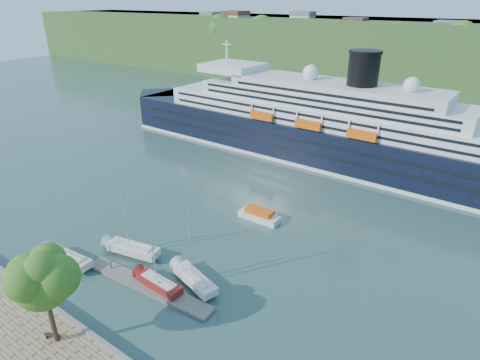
% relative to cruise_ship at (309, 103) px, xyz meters
% --- Properties ---
extents(ground, '(400.00, 400.00, 0.00)m').
position_rel_cruise_ship_xyz_m(ground, '(-0.01, -59.76, -11.47)').
color(ground, '#294A42').
rests_on(ground, ground).
extents(far_hillside, '(400.00, 50.00, 24.00)m').
position_rel_cruise_ship_xyz_m(far_hillside, '(-0.01, 85.24, 0.53)').
color(far_hillside, '#315321').
rests_on(far_hillside, ground).
extents(quay_coping, '(220.00, 0.50, 0.30)m').
position_rel_cruise_ship_xyz_m(quay_coping, '(-0.01, -59.96, -10.32)').
color(quay_coping, slate).
rests_on(quay_coping, promenade).
extents(cruise_ship, '(102.34, 16.05, 22.94)m').
position_rel_cruise_ship_xyz_m(cruise_ship, '(0.00, 0.00, 0.00)').
color(cruise_ship, black).
rests_on(cruise_ship, ground).
extents(park_bench, '(1.59, 1.07, 0.94)m').
position_rel_cruise_ship_xyz_m(park_bench, '(4.27, -62.40, -10.00)').
color(park_bench, '#412212').
rests_on(park_bench, promenade).
extents(promenade_tree, '(6.96, 6.96, 11.53)m').
position_rel_cruise_ship_xyz_m(promenade_tree, '(4.69, -62.29, -4.71)').
color(promenade_tree, '#35671B').
rests_on(promenade_tree, promenade).
extents(floating_pontoon, '(18.57, 3.58, 0.41)m').
position_rel_cruise_ship_xyz_m(floating_pontoon, '(5.05, -50.91, -11.27)').
color(floating_pontoon, slate).
rests_on(floating_pontoon, ground).
extents(sailboat_white_near, '(8.17, 2.84, 10.36)m').
position_rel_cruise_ship_xyz_m(sailboat_white_near, '(-6.53, -53.79, -6.29)').
color(sailboat_white_near, silver).
rests_on(sailboat_white_near, ground).
extents(sailboat_red, '(7.00, 2.22, 8.95)m').
position_rel_cruise_ship_xyz_m(sailboat_red, '(6.59, -50.33, -7.00)').
color(sailboat_red, maroon).
rests_on(sailboat_red, ground).
extents(sailboat_white_far, '(7.98, 4.14, 9.93)m').
position_rel_cruise_ship_xyz_m(sailboat_white_far, '(9.63, -47.43, -6.51)').
color(sailboat_white_far, silver).
rests_on(sailboat_white_far, ground).
extents(tender_launch, '(6.69, 2.36, 1.84)m').
position_rel_cruise_ship_xyz_m(tender_launch, '(7.20, -29.59, -10.55)').
color(tender_launch, '#EE580E').
rests_on(tender_launch, ground).
extents(sailboat_extra, '(8.44, 3.97, 10.52)m').
position_rel_cruise_ship_xyz_m(sailboat_extra, '(-1.27, -47.47, -6.21)').
color(sailboat_extra, silver).
rests_on(sailboat_extra, ground).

